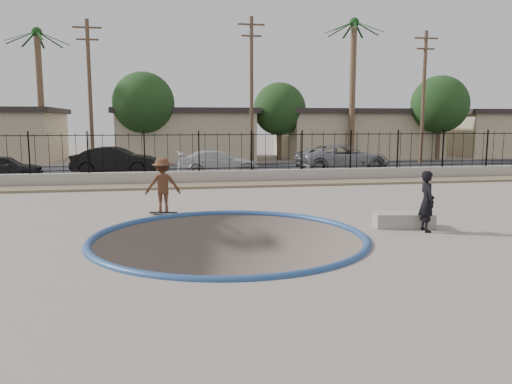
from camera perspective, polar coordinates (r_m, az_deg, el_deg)
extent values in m
cube|color=gray|center=(25.60, -6.70, -1.02)|extent=(120.00, 120.00, 2.20)
torus|color=navy|center=(12.67, -3.08, -5.28)|extent=(7.04, 7.04, 0.20)
cube|color=#8C795B|center=(22.67, -6.30, 0.76)|extent=(42.00, 1.60, 0.11)
cube|color=#9F988B|center=(23.73, -6.49, 1.68)|extent=(42.00, 0.45, 0.60)
cube|color=black|center=(23.69, -6.51, 2.69)|extent=(40.00, 0.04, 0.03)
cube|color=black|center=(23.59, -6.57, 6.51)|extent=(40.00, 0.04, 0.04)
cube|color=black|center=(30.41, -7.32, 2.53)|extent=(90.00, 8.00, 0.04)
cube|color=tan|center=(39.78, -8.08, 6.31)|extent=(10.00, 8.00, 3.50)
cube|color=#2C2624|center=(39.77, -8.13, 9.12)|extent=(10.60, 8.60, 0.40)
cube|color=tan|center=(42.68, 11.18, 6.35)|extent=(12.00, 8.00, 3.50)
cube|color=#2C2624|center=(42.67, 11.25, 8.97)|extent=(12.60, 8.60, 0.40)
cube|color=tan|center=(49.51, 26.53, 5.88)|extent=(11.00, 8.00, 3.50)
cube|color=#2C2624|center=(49.51, 26.67, 8.13)|extent=(11.60, 8.60, 0.40)
cylinder|color=brown|center=(38.22, -23.39, 9.79)|extent=(0.44, 0.44, 9.00)
sphere|color=#153E15|center=(38.66, -23.78, 16.38)|extent=(0.70, 0.70, 0.70)
cylinder|color=brown|center=(37.80, 10.96, 11.08)|extent=(0.44, 0.44, 10.00)
sphere|color=#153E15|center=(38.39, 11.17, 18.48)|extent=(0.70, 0.70, 0.70)
cylinder|color=#473323|center=(32.59, -18.43, 10.44)|extent=(0.24, 0.24, 9.00)
cube|color=#473323|center=(33.02, -18.75, 17.39)|extent=(1.70, 0.10, 0.10)
cube|color=#473323|center=(32.91, -18.70, 16.19)|extent=(1.30, 0.10, 0.10)
cylinder|color=#473323|center=(32.76, -0.52, 11.28)|extent=(0.24, 0.24, 9.50)
cube|color=#473323|center=(33.26, -0.53, 18.60)|extent=(1.70, 0.10, 0.10)
cube|color=#473323|center=(33.14, -0.52, 17.41)|extent=(1.30, 0.10, 0.10)
cylinder|color=#473323|center=(36.72, 18.58, 10.13)|extent=(0.24, 0.24, 9.00)
cube|color=#473323|center=(37.11, 18.87, 16.30)|extent=(1.70, 0.10, 0.10)
cube|color=#473323|center=(37.01, 18.82, 15.23)|extent=(1.30, 0.10, 0.10)
cylinder|color=#473323|center=(36.30, -12.61, 5.64)|extent=(0.34, 0.34, 3.00)
sphere|color=#143311|center=(36.29, -12.75, 9.90)|extent=(4.32, 4.32, 4.32)
cylinder|color=#473323|center=(38.23, 2.68, 5.75)|extent=(0.34, 0.34, 2.75)
sphere|color=#143311|center=(38.21, 2.70, 9.46)|extent=(3.96, 3.96, 3.96)
cylinder|color=#473323|center=(40.80, 20.08, 5.59)|extent=(0.34, 0.34, 3.00)
sphere|color=#143311|center=(40.80, 20.26, 9.38)|extent=(4.32, 4.32, 4.32)
imported|color=brown|center=(15.93, -10.61, 0.45)|extent=(1.15, 0.72, 1.70)
cube|color=black|center=(16.05, -10.53, -2.33)|extent=(0.89, 0.38, 0.02)
cylinder|color=silver|center=(16.04, -11.61, -2.50)|extent=(0.06, 0.04, 0.06)
cylinder|color=silver|center=(16.19, -11.49, -2.40)|extent=(0.06, 0.04, 0.06)
cylinder|color=silver|center=(15.92, -9.56, -2.52)|extent=(0.06, 0.04, 0.06)
cylinder|color=silver|center=(16.08, -9.45, -2.42)|extent=(0.06, 0.04, 0.06)
imported|color=black|center=(14.03, 18.95, -1.01)|extent=(0.45, 0.64, 1.63)
cube|color=gray|center=(14.51, 16.49, -3.08)|extent=(1.70, 0.98, 0.40)
imported|color=black|center=(27.91, -26.88, 2.54)|extent=(3.71, 1.65, 1.24)
imported|color=black|center=(28.45, -15.77, 3.47)|extent=(4.72, 2.05, 1.51)
imported|color=silver|center=(27.58, -4.36, 3.41)|extent=(4.59, 2.03, 1.31)
imported|color=gray|center=(29.74, 9.91, 3.86)|extent=(5.68, 2.97, 1.53)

